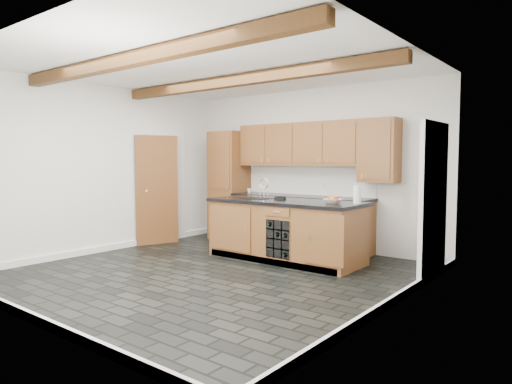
# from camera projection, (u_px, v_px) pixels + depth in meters

# --- Properties ---
(ground) EXTENTS (5.00, 5.00, 0.00)m
(ground) POSITION_uv_depth(u_px,v_px,m) (214.00, 273.00, 6.28)
(ground) COLOR black
(ground) RESTS_ON ground
(room_shell) EXTENTS (5.01, 5.00, 5.00)m
(room_shell) POSITION_uv_depth(u_px,v_px,m) (234.00, 162.00, 6.64)
(room_shell) COLOR white
(room_shell) RESTS_ON ground
(back_cabinetry) EXTENTS (3.65, 0.62, 2.20)m
(back_cabinetry) POSITION_uv_depth(u_px,v_px,m) (284.00, 192.00, 8.20)
(back_cabinetry) COLOR brown
(back_cabinetry) RESTS_ON ground
(island) EXTENTS (2.48, 0.96, 0.93)m
(island) POSITION_uv_depth(u_px,v_px,m) (285.00, 230.00, 7.06)
(island) COLOR brown
(island) RESTS_ON ground
(faucet) EXTENTS (0.45, 0.40, 0.34)m
(faucet) POSITION_uv_depth(u_px,v_px,m) (259.00, 196.00, 7.41)
(faucet) COLOR black
(faucet) RESTS_ON island
(kitchen_scale) EXTENTS (0.18, 0.13, 0.05)m
(kitchen_scale) POSITION_uv_depth(u_px,v_px,m) (280.00, 198.00, 7.18)
(kitchen_scale) COLOR black
(kitchen_scale) RESTS_ON island
(fruit_bowl) EXTENTS (0.28, 0.28, 0.06)m
(fruit_bowl) POSITION_uv_depth(u_px,v_px,m) (333.00, 201.00, 6.53)
(fruit_bowl) COLOR silver
(fruit_bowl) RESTS_ON island
(fruit_cluster) EXTENTS (0.16, 0.17, 0.07)m
(fruit_cluster) POSITION_uv_depth(u_px,v_px,m) (333.00, 199.00, 6.53)
(fruit_cluster) COLOR #AC2116
(fruit_cluster) RESTS_ON fruit_bowl
(paper_towel) EXTENTS (0.11, 0.11, 0.26)m
(paper_towel) POSITION_uv_depth(u_px,v_px,m) (357.00, 194.00, 6.48)
(paper_towel) COLOR white
(paper_towel) RESTS_ON island
(mug) EXTENTS (0.11, 0.11, 0.08)m
(mug) POSITION_uv_depth(u_px,v_px,m) (249.00, 191.00, 8.68)
(mug) COLOR white
(mug) RESTS_ON back_cabinetry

